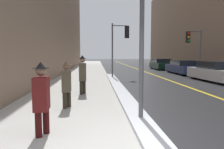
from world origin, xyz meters
TOP-DOWN VIEW (x-y plane):
  - sidewalk_slab at (-2.00, 15.00)m, footprint 4.00×80.00m
  - road_centre_stripe at (4.00, 15.00)m, footprint 0.16×80.00m
  - snow_bank_curb at (0.17, 6.64)m, footprint 0.58×16.10m
  - building_facade_right at (13.00, 22.00)m, footprint 6.00×36.00m
  - traffic_light_near at (0.88, 12.50)m, footprint 1.31×0.41m
  - traffic_light_far at (6.83, 13.57)m, footprint 1.31×0.32m
  - pedestrian_in_fedora at (-2.12, 1.00)m, footprint 0.34×0.51m
  - pedestrian_in_glasses at (-1.93, 3.45)m, footprint 0.33×0.50m
  - pedestrian_with_shoulder_bag at (-1.56, 5.93)m, footprint 0.37×0.75m
  - parked_car_white at (6.87, 10.03)m, footprint 2.09×4.44m
  - parked_car_navy at (6.85, 15.58)m, footprint 1.75×4.86m
  - parked_car_dark_green at (6.71, 21.69)m, footprint 1.89×4.22m

SIDE VIEW (x-z plane):
  - road_centre_stripe at x=4.00m, z-range 0.00..0.00m
  - sidewalk_slab at x=-2.00m, z-range 0.00..0.01m
  - snow_bank_curb at x=0.17m, z-range 0.00..0.12m
  - parked_car_navy at x=6.85m, z-range -0.02..1.22m
  - parked_car_dark_green at x=6.71m, z-range -0.03..1.23m
  - parked_car_white at x=6.87m, z-range -0.04..1.28m
  - pedestrian_in_glasses at x=-1.93m, z-range 0.07..1.63m
  - pedestrian_in_fedora at x=-2.12m, z-range 0.07..1.68m
  - pedestrian_with_shoulder_bag at x=-1.56m, z-range 0.08..1.80m
  - traffic_light_far at x=6.83m, z-range 0.83..4.58m
  - traffic_light_near at x=0.88m, z-range 0.90..4.92m
  - building_facade_right at x=13.00m, z-range 0.00..12.25m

